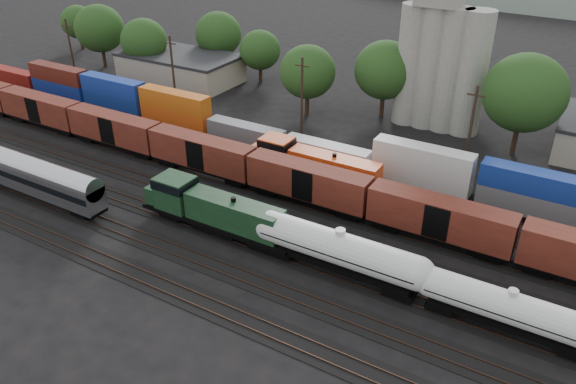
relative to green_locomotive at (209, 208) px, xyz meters
The scene contains 13 objects.
ground 9.90m from the green_locomotive, 31.75° to the left, with size 600.00×600.00×0.00m, color black.
tracks 9.89m from the green_locomotive, 31.75° to the left, with size 180.00×33.20×0.20m.
green_locomotive is the anchor object (origin of this frame).
tank_car_a 15.42m from the green_locomotive, ahead, with size 18.54×3.32×4.86m.
tank_car_b 30.97m from the green_locomotive, ahead, with size 16.07×2.88×4.21m.
passenger_coach 23.27m from the green_locomotive, 167.59° to the right, with size 22.49×2.77×5.11m.
orange_locomotive 15.54m from the green_locomotive, 74.85° to the left, with size 19.28×3.21×4.82m.
boxcar_string 31.28m from the green_locomotive, 18.64° to the left, with size 184.40×2.90×4.20m.
container_wall 20.02m from the green_locomotive, 92.17° to the left, with size 160.00×2.60×5.80m.
grain_silo 43.38m from the green_locomotive, 74.51° to the left, with size 13.40×5.00×29.00m.
industrial_sheds 42.86m from the green_locomotive, 69.93° to the left, with size 119.38×17.26×5.10m.
tree_band 43.33m from the green_locomotive, 76.60° to the left, with size 165.26×22.96×14.03m.
utility_poles 28.39m from the green_locomotive, 73.34° to the left, with size 122.20×0.36×12.00m.
Camera 1 is at (25.37, -44.93, 33.44)m, focal length 35.00 mm.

